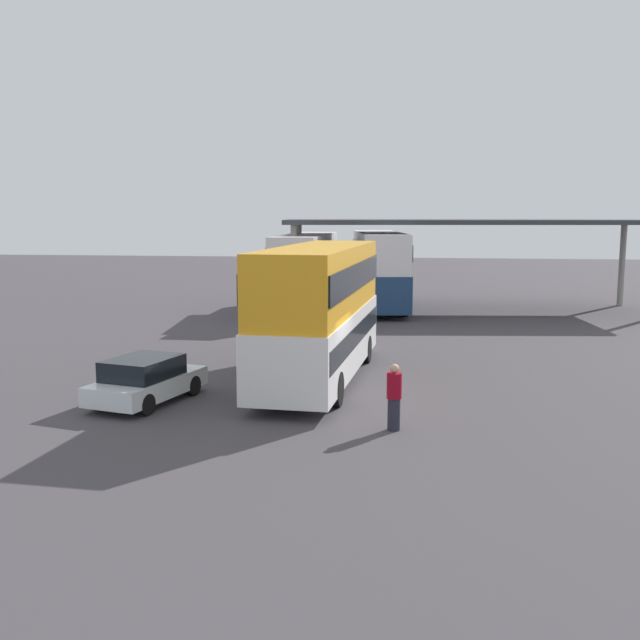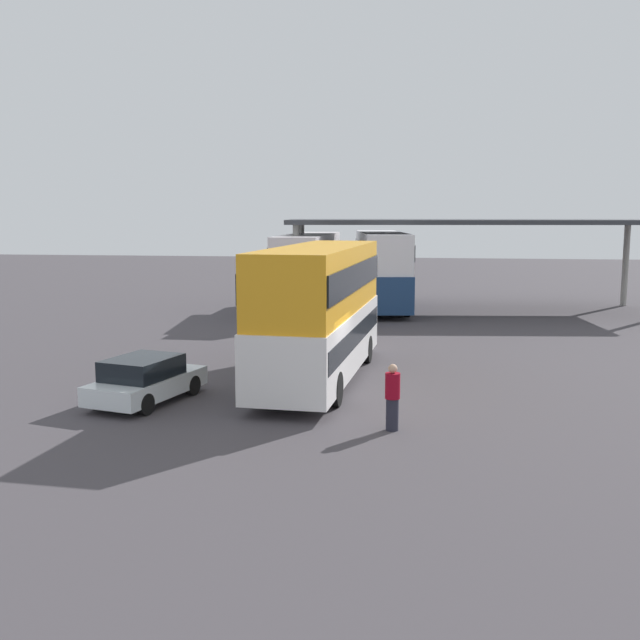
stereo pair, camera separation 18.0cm
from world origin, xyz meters
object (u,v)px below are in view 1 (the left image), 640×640
(double_decker_near_canopy, at_px, (306,269))
(pedestrian_waiting, at_px, (394,397))
(double_decker_main, at_px, (320,308))
(double_decker_mid_row, at_px, (379,267))
(parked_hatchback, at_px, (146,380))

(double_decker_near_canopy, distance_m, pedestrian_waiting, 23.23)
(double_decker_main, bearing_deg, double_decker_near_canopy, 13.96)
(double_decker_main, relative_size, pedestrian_waiting, 6.01)
(double_decker_near_canopy, height_order, double_decker_mid_row, double_decker_mid_row)
(parked_hatchback, height_order, double_decker_near_canopy, double_decker_near_canopy)
(double_decker_mid_row, distance_m, pedestrian_waiting, 23.93)
(parked_hatchback, relative_size, pedestrian_waiting, 2.43)
(double_decker_main, distance_m, pedestrian_waiting, 6.10)
(parked_hatchback, height_order, double_decker_mid_row, double_decker_mid_row)
(double_decker_main, bearing_deg, double_decker_mid_row, 0.86)
(double_decker_main, height_order, double_decker_mid_row, double_decker_main)
(double_decker_main, distance_m, double_decker_mid_row, 18.54)
(parked_hatchback, relative_size, double_decker_near_canopy, 0.38)
(double_decker_main, height_order, double_decker_near_canopy, double_decker_main)
(double_decker_near_canopy, bearing_deg, double_decker_mid_row, -71.84)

